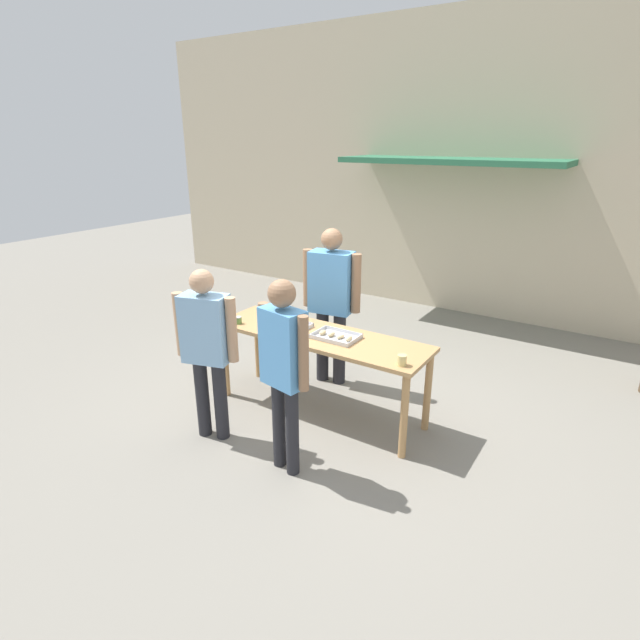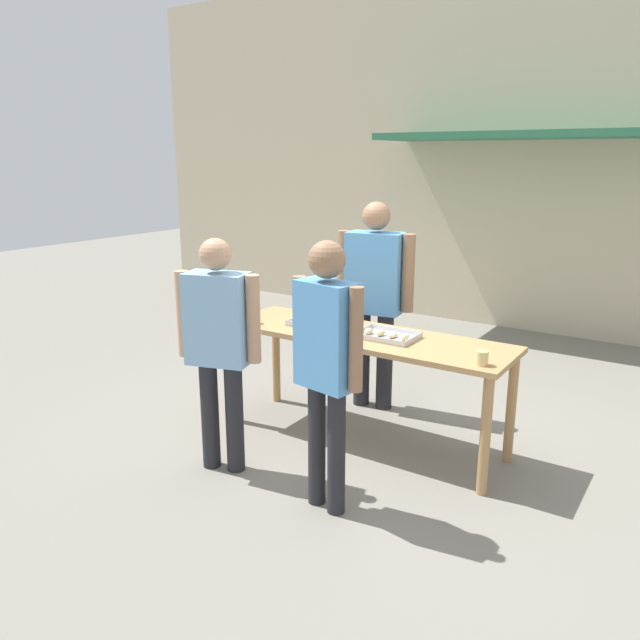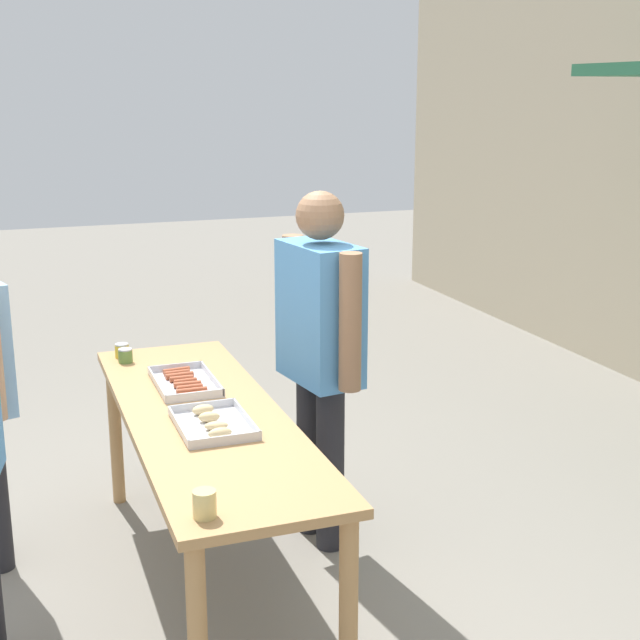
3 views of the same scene
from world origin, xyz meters
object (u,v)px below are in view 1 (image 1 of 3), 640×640
object	(u,v)px
condiment_jar_mustard	(231,318)
condiment_jar_ketchup	(238,320)
food_tray_sausages	(287,325)
person_server_behind_table	(331,294)
person_customer_holding_hotdog	(207,342)
person_customer_with_cup	(284,360)
beer_cup	(402,360)
food_tray_buns	(336,336)

from	to	relation	value
condiment_jar_mustard	condiment_jar_ketchup	size ratio (longest dim) A/B	1.00
food_tray_sausages	person_server_behind_table	world-z (taller)	person_server_behind_table
condiment_jar_ketchup	person_customer_holding_hotdog	world-z (taller)	person_customer_holding_hotdog
condiment_jar_ketchup	person_customer_holding_hotdog	xyz separation A→B (m)	(0.28, -0.73, 0.07)
condiment_jar_ketchup	person_customer_with_cup	bearing A→B (deg)	-32.82
beer_cup	person_customer_holding_hotdog	size ratio (longest dim) A/B	0.06
condiment_jar_mustard	food_tray_buns	bearing A→B (deg)	10.51
food_tray_buns	food_tray_sausages	bearing A→B (deg)	179.86
food_tray_sausages	person_server_behind_table	xyz separation A→B (m)	(0.13, 0.66, 0.19)
food_tray_sausages	beer_cup	bearing A→B (deg)	-8.86
condiment_jar_ketchup	beer_cup	size ratio (longest dim) A/B	0.79
food_tray_sausages	condiment_jar_ketchup	world-z (taller)	condiment_jar_ketchup
food_tray_sausages	person_customer_with_cup	distance (m)	1.20
person_server_behind_table	person_customer_with_cup	bearing A→B (deg)	-79.84
person_customer_with_cup	beer_cup	bearing A→B (deg)	-122.45
person_customer_holding_hotdog	person_customer_with_cup	distance (m)	0.90
condiment_jar_ketchup	person_customer_holding_hotdog	size ratio (longest dim) A/B	0.05
person_server_behind_table	condiment_jar_ketchup	bearing A→B (deg)	-133.91
condiment_jar_mustard	condiment_jar_ketchup	xyz separation A→B (m)	(0.10, 0.00, 0.00)
food_tray_sausages	beer_cup	distance (m)	1.41
food_tray_sausages	person_customer_holding_hotdog	distance (m)	0.97
person_customer_holding_hotdog	person_customer_with_cup	size ratio (longest dim) A/B	0.97
condiment_jar_mustard	person_customer_with_cup	world-z (taller)	person_customer_with_cup
condiment_jar_ketchup	person_customer_holding_hotdog	bearing A→B (deg)	-69.04
person_customer_with_cup	condiment_jar_ketchup	bearing A→B (deg)	-22.57
condiment_jar_mustard	person_customer_holding_hotdog	bearing A→B (deg)	-62.21
condiment_jar_ketchup	person_customer_with_cup	distance (m)	1.40
food_tray_sausages	person_customer_holding_hotdog	xyz separation A→B (m)	(-0.21, -0.94, 0.10)
beer_cup	person_server_behind_table	distance (m)	1.54
condiment_jar_mustard	condiment_jar_ketchup	bearing A→B (deg)	2.15
condiment_jar_mustard	person_server_behind_table	world-z (taller)	person_server_behind_table
person_customer_with_cup	condiment_jar_mustard	bearing A→B (deg)	-20.29
food_tray_buns	condiment_jar_ketchup	xyz separation A→B (m)	(-1.07, -0.21, 0.02)
beer_cup	person_customer_with_cup	distance (m)	1.04
food_tray_buns	condiment_jar_mustard	size ratio (longest dim) A/B	5.74
condiment_jar_mustard	beer_cup	xyz separation A→B (m)	(1.98, 0.00, 0.01)
food_tray_buns	person_customer_holding_hotdog	size ratio (longest dim) A/B	0.26
person_customer_holding_hotdog	condiment_jar_ketchup	bearing A→B (deg)	-85.80
condiment_jar_ketchup	person_customer_holding_hotdog	distance (m)	0.78
condiment_jar_mustard	person_server_behind_table	size ratio (longest dim) A/B	0.04
condiment_jar_mustard	beer_cup	bearing A→B (deg)	0.10
food_tray_sausages	beer_cup	xyz separation A→B (m)	(1.39, -0.22, 0.03)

